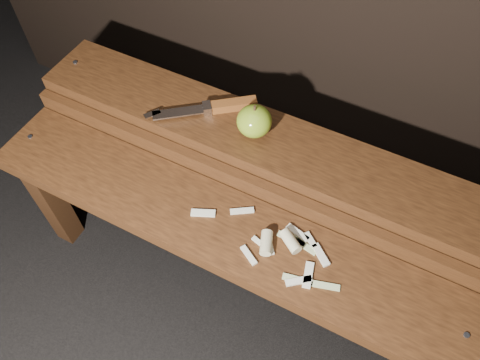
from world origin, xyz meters
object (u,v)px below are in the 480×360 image
at_px(bench_front_tier, 217,240).
at_px(bench_rear_tier, 259,158).
at_px(knife, 220,107).
at_px(apple, 254,121).

bearing_deg(bench_front_tier, bench_rear_tier, 90.00).
xyz_separation_m(bench_front_tier, knife, (-0.13, 0.26, 0.16)).
bearing_deg(bench_rear_tier, bench_front_tier, -90.00).
distance_m(apple, knife, 0.11).
distance_m(bench_front_tier, knife, 0.33).
relative_size(bench_front_tier, bench_rear_tier, 1.00).
distance_m(bench_front_tier, apple, 0.30).
relative_size(apple, knife, 0.37).
height_order(bench_rear_tier, knife, knife).
bearing_deg(bench_front_tier, apple, 94.76).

